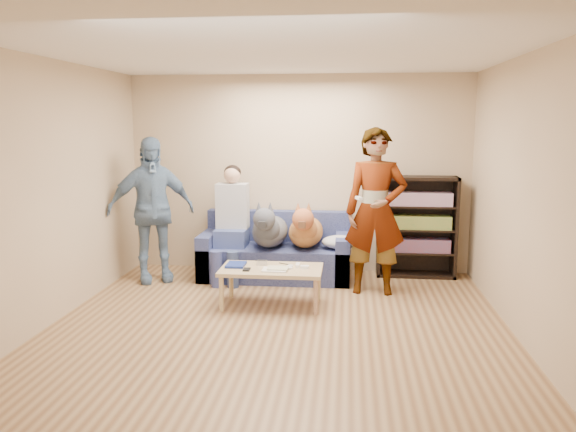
# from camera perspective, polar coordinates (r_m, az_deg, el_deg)

# --- Properties ---
(ground) EXTENTS (5.00, 5.00, 0.00)m
(ground) POSITION_cam_1_polar(r_m,az_deg,el_deg) (5.35, -1.40, -12.25)
(ground) COLOR brown
(ground) RESTS_ON ground
(ceiling) EXTENTS (5.00, 5.00, 0.00)m
(ceiling) POSITION_cam_1_polar(r_m,az_deg,el_deg) (5.00, -1.53, 16.60)
(ceiling) COLOR white
(ceiling) RESTS_ON ground
(wall_back) EXTENTS (4.50, 0.00, 4.50)m
(wall_back) POSITION_cam_1_polar(r_m,az_deg,el_deg) (7.48, 1.06, 4.29)
(wall_back) COLOR tan
(wall_back) RESTS_ON ground
(wall_front) EXTENTS (4.50, 0.00, 4.50)m
(wall_front) POSITION_cam_1_polar(r_m,az_deg,el_deg) (2.60, -8.75, -5.84)
(wall_front) COLOR tan
(wall_front) RESTS_ON ground
(wall_left) EXTENTS (0.00, 5.00, 5.00)m
(wall_left) POSITION_cam_1_polar(r_m,az_deg,el_deg) (5.76, -24.27, 1.86)
(wall_left) COLOR tan
(wall_left) RESTS_ON ground
(wall_right) EXTENTS (0.00, 5.00, 5.00)m
(wall_right) POSITION_cam_1_polar(r_m,az_deg,el_deg) (5.22, 23.84, 1.18)
(wall_right) COLOR tan
(wall_right) RESTS_ON ground
(blanket) EXTENTS (0.46, 0.39, 0.16)m
(blanket) POSITION_cam_1_polar(r_m,az_deg,el_deg) (7.02, 5.32, -2.65)
(blanket) COLOR #A9AAAE
(blanket) RESTS_ON sofa
(person_standing_right) EXTENTS (0.71, 0.48, 1.93)m
(person_standing_right) POSITION_cam_1_polar(r_m,az_deg,el_deg) (6.55, 8.89, 0.46)
(person_standing_right) COLOR gray
(person_standing_right) RESTS_ON ground
(person_standing_left) EXTENTS (1.14, 0.89, 1.81)m
(person_standing_left) POSITION_cam_1_polar(r_m,az_deg,el_deg) (7.17, -13.72, 0.60)
(person_standing_left) COLOR #7898C1
(person_standing_left) RESTS_ON ground
(held_controller) EXTENTS (0.08, 0.14, 0.03)m
(held_controller) POSITION_cam_1_polar(r_m,az_deg,el_deg) (6.32, 7.20, 1.81)
(held_controller) COLOR white
(held_controller) RESTS_ON person_standing_right
(notebook_blue) EXTENTS (0.20, 0.26, 0.03)m
(notebook_blue) POSITION_cam_1_polar(r_m,az_deg,el_deg) (6.22, -5.31, -4.94)
(notebook_blue) COLOR navy
(notebook_blue) RESTS_ON coffee_table
(papers) EXTENTS (0.26, 0.20, 0.02)m
(papers) POSITION_cam_1_polar(r_m,az_deg,el_deg) (6.01, -1.36, -5.48)
(papers) COLOR silver
(papers) RESTS_ON coffee_table
(magazine) EXTENTS (0.22, 0.17, 0.01)m
(magazine) POSITION_cam_1_polar(r_m,az_deg,el_deg) (6.02, -1.05, -5.31)
(magazine) COLOR beige
(magazine) RESTS_ON coffee_table
(camera_silver) EXTENTS (0.11, 0.06, 0.05)m
(camera_silver) POSITION_cam_1_polar(r_m,az_deg,el_deg) (6.24, -2.65, -4.76)
(camera_silver) COLOR #B0B0B5
(camera_silver) RESTS_ON coffee_table
(controller_a) EXTENTS (0.04, 0.13, 0.03)m
(controller_a) POSITION_cam_1_polar(r_m,az_deg,el_deg) (6.18, 1.01, -4.99)
(controller_a) COLOR white
(controller_a) RESTS_ON coffee_table
(controller_b) EXTENTS (0.09, 0.06, 0.03)m
(controller_b) POSITION_cam_1_polar(r_m,az_deg,el_deg) (6.09, 1.69, -5.20)
(controller_b) COLOR white
(controller_b) RESTS_ON coffee_table
(headphone_cup_a) EXTENTS (0.07, 0.07, 0.02)m
(headphone_cup_a) POSITION_cam_1_polar(r_m,az_deg,el_deg) (6.07, 0.15, -5.30)
(headphone_cup_a) COLOR white
(headphone_cup_a) RESTS_ON coffee_table
(headphone_cup_b) EXTENTS (0.07, 0.07, 0.02)m
(headphone_cup_b) POSITION_cam_1_polar(r_m,az_deg,el_deg) (6.15, 0.23, -5.11)
(headphone_cup_b) COLOR white
(headphone_cup_b) RESTS_ON coffee_table
(pen_orange) EXTENTS (0.13, 0.06, 0.01)m
(pen_orange) POSITION_cam_1_polar(r_m,az_deg,el_deg) (5.96, -2.10, -5.64)
(pen_orange) COLOR #BE4F1A
(pen_orange) RESTS_ON coffee_table
(pen_black) EXTENTS (0.13, 0.08, 0.01)m
(pen_black) POSITION_cam_1_polar(r_m,az_deg,el_deg) (6.27, -0.39, -4.87)
(pen_black) COLOR black
(pen_black) RESTS_ON coffee_table
(wallet) EXTENTS (0.07, 0.12, 0.02)m
(wallet) POSITION_cam_1_polar(r_m,az_deg,el_deg) (6.04, -4.22, -5.44)
(wallet) COLOR black
(wallet) RESTS_ON coffee_table
(sofa) EXTENTS (1.90, 0.85, 0.82)m
(sofa) POSITION_cam_1_polar(r_m,az_deg,el_deg) (7.28, -1.21, -4.00)
(sofa) COLOR #515B93
(sofa) RESTS_ON ground
(person_seated) EXTENTS (0.40, 0.73, 1.47)m
(person_seated) POSITION_cam_1_polar(r_m,az_deg,el_deg) (7.15, -5.79, -0.27)
(person_seated) COLOR #40538C
(person_seated) RESTS_ON sofa
(dog_gray) EXTENTS (0.44, 1.26, 0.64)m
(dog_gray) POSITION_cam_1_polar(r_m,az_deg,el_deg) (7.04, -1.94, -1.38)
(dog_gray) COLOR #4D5057
(dog_gray) RESTS_ON sofa
(dog_tan) EXTENTS (0.43, 1.17, 0.62)m
(dog_tan) POSITION_cam_1_polar(r_m,az_deg,el_deg) (7.03, 1.78, -1.43)
(dog_tan) COLOR #A86133
(dog_tan) RESTS_ON sofa
(coffee_table) EXTENTS (1.10, 0.60, 0.42)m
(coffee_table) POSITION_cam_1_polar(r_m,az_deg,el_deg) (6.13, -1.70, -5.71)
(coffee_table) COLOR tan
(coffee_table) RESTS_ON ground
(bookshelf) EXTENTS (1.00, 0.34, 1.30)m
(bookshelf) POSITION_cam_1_polar(r_m,az_deg,el_deg) (7.42, 12.93, -0.84)
(bookshelf) COLOR black
(bookshelf) RESTS_ON ground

